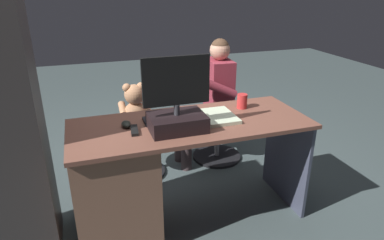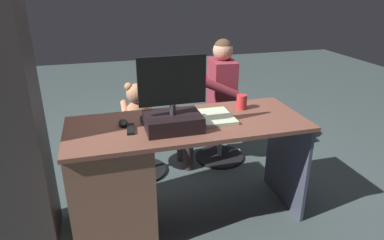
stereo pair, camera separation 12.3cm
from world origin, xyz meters
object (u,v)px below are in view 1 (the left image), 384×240
object	(u,v)px
office_chair_teddy	(138,146)
teddy_bear	(135,106)
tv_remote	(134,130)
person	(210,92)
computer_mouse	(126,124)
keyboard	(175,118)
desk	(131,178)
monitor	(177,111)
cup	(242,101)
visitor_chair	(217,131)

from	to	relation	value
office_chair_teddy	teddy_bear	distance (m)	0.36
tv_remote	person	world-z (taller)	person
computer_mouse	person	distance (m)	1.12
keyboard	teddy_bear	bearing A→B (deg)	-75.66
teddy_bear	person	bearing A→B (deg)	-176.67
desk	keyboard	size ratio (longest dim) A/B	3.76
person	monitor	bearing A→B (deg)	56.96
computer_mouse	tv_remote	xyz separation A→B (m)	(-0.04, 0.09, -0.01)
tv_remote	teddy_bear	bearing A→B (deg)	-93.32
tv_remote	person	size ratio (longest dim) A/B	0.13
keyboard	teddy_bear	size ratio (longest dim) A/B	1.12
computer_mouse	desk	bearing A→B (deg)	87.64
office_chair_teddy	person	xyz separation A→B (m)	(-0.69, -0.05, 0.40)
teddy_bear	person	world-z (taller)	person
desk	tv_remote	size ratio (longest dim) A/B	10.54
teddy_bear	person	xyz separation A→B (m)	(-0.69, -0.04, 0.04)
keyboard	tv_remote	bearing A→B (deg)	20.89
keyboard	cup	distance (m)	0.53
monitor	teddy_bear	size ratio (longest dim) A/B	1.23
keyboard	cup	xyz separation A→B (m)	(-0.53, -0.06, 0.04)
tv_remote	visitor_chair	distance (m)	1.30
computer_mouse	teddy_bear	world-z (taller)	teddy_bear
tv_remote	person	distance (m)	1.15
visitor_chair	desk	bearing A→B (deg)	39.61
tv_remote	desk	bearing A→B (deg)	-33.47
computer_mouse	cup	bearing A→B (deg)	-174.50
office_chair_teddy	teddy_bear	bearing A→B (deg)	-90.00
teddy_bear	tv_remote	bearing A→B (deg)	80.72
keyboard	computer_mouse	world-z (taller)	computer_mouse
computer_mouse	tv_remote	bearing A→B (deg)	111.95
cup	person	distance (m)	0.64
desk	monitor	bearing A→B (deg)	164.13
desk	computer_mouse	world-z (taller)	computer_mouse
cup	tv_remote	xyz separation A→B (m)	(0.82, 0.17, -0.04)
computer_mouse	monitor	bearing A→B (deg)	154.05
monitor	tv_remote	world-z (taller)	monitor
desk	tv_remote	world-z (taller)	tv_remote
monitor	computer_mouse	bearing A→B (deg)	-25.95
desk	person	bearing A→B (deg)	-137.95
tv_remote	computer_mouse	bearing A→B (deg)	-62.09
desk	person	xyz separation A→B (m)	(-0.86, -0.77, 0.28)
tv_remote	teddy_bear	size ratio (longest dim) A/B	0.40
computer_mouse	person	world-z (taller)	person
desk	monitor	size ratio (longest dim) A/B	3.41
desk	teddy_bear	distance (m)	0.79
keyboard	person	xyz separation A→B (m)	(-0.53, -0.69, -0.08)
desk	office_chair_teddy	bearing A→B (deg)	-102.86
office_chair_teddy	visitor_chair	world-z (taller)	same
computer_mouse	person	xyz separation A→B (m)	(-0.85, -0.71, -0.09)
office_chair_teddy	visitor_chair	size ratio (longest dim) A/B	1.00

